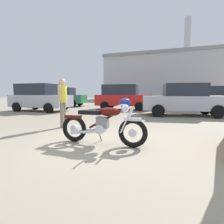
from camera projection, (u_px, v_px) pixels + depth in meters
ground_plane at (103, 142)px, 4.16m from camera, size 80.00×80.00×0.00m
vintage_motorcycle at (104, 123)px, 3.91m from camera, size 2.08×0.73×1.07m
bystander at (63, 98)px, 5.81m from camera, size 0.30×0.46×1.66m
white_estate_far at (62, 97)px, 15.61m from camera, size 4.30×2.13×1.67m
dark_sedan_left at (184, 100)px, 9.01m from camera, size 4.28×2.07×1.67m
silver_sedan_mid at (221, 96)px, 13.69m from camera, size 4.75×2.07×1.74m
blue_hatchback_right at (40, 97)px, 11.28m from camera, size 4.01×2.04×1.78m
pale_sedan_back at (187, 98)px, 11.95m from camera, size 4.41×2.39×1.67m
red_hatchback_near at (123, 97)px, 12.37m from camera, size 3.95×1.93×1.78m
industrial_building at (160, 79)px, 33.27m from camera, size 19.84×15.22×14.75m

